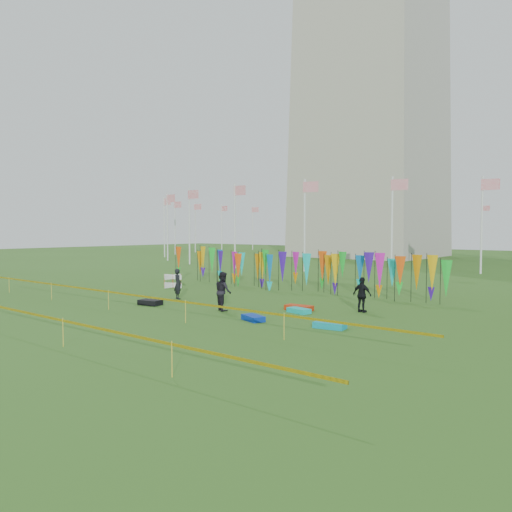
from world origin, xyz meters
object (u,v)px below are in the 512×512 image
Objects in this scene: box_kite at (173,281)px; person_left at (178,284)px; kite_bag_teal at (330,325)px; person_right at (362,295)px; person_mid at (223,291)px; kite_bag_blue at (253,318)px; kite_bag_red at (299,308)px; kite_bag_turquoise at (299,311)px; kite_bag_black at (150,302)px.

box_kite is 0.52× the size of person_left.
kite_bag_teal is (14.39, -5.04, -0.30)m from box_kite.
person_right is at bearing -4.43° from box_kite.
person_mid is 1.68× the size of kite_bag_blue.
person_mid is at bearing -139.28° from kite_bag_red.
kite_bag_turquoise is 0.73m from kite_bag_red.
kite_bag_black is at bearing 179.34° from kite_bag_blue.
kite_bag_teal is at bearing -168.56° from person_left.
kite_bag_turquoise is 7.35m from kite_bag_black.
box_kite is 0.54× the size of person_right.
person_left is at bearing 19.14° from person_right.
person_right reaches higher than kite_bag_red.
kite_bag_blue is (11.23, -5.64, -0.31)m from box_kite.
kite_bag_teal is (10.19, -1.72, -0.69)m from person_left.
person_mid is 5.87m from kite_bag_teal.
kite_bag_blue is 0.84× the size of kite_bag_red.
kite_bag_black is (-8.92, -4.51, -0.65)m from person_right.
kite_bag_blue is at bearing -26.67° from box_kite.
person_mid is at bearing -27.97° from box_kite.
person_mid is 2.96m from kite_bag_blue.
kite_bag_teal reaches higher than kite_bag_turquoise.
person_right is 5.22m from kite_bag_blue.
person_right is at bearing 27.29° from kite_bag_red.
kite_bag_turquoise is at bearing -156.01° from person_left.
kite_bag_turquoise is (11.58, -2.94, -0.31)m from box_kite.
person_left is 1.37× the size of kite_bag_teal.
person_left reaches higher than kite_bag_blue.
kite_bag_turquoise is at bearing -14.24° from box_kite.
person_left is (4.20, -3.32, 0.38)m from box_kite.
kite_bag_turquoise is 0.90× the size of kite_bag_teal.
kite_bag_teal is at bearing 3.11° from kite_bag_black.
kite_bag_blue is (-2.41, -4.58, -0.67)m from person_right.
person_right is 1.49× the size of kite_bag_blue.
kite_bag_red is 1.15× the size of kite_bag_black.
box_kite is 11.95m from kite_bag_turquoise.
kite_bag_red reaches higher than kite_bag_turquoise.
person_mid is (4.39, -1.23, 0.08)m from person_left.
kite_bag_blue is at bearing -174.14° from person_mid.
kite_bag_blue is at bearing -177.24° from person_left.
kite_bag_red is (11.17, -2.33, -0.30)m from box_kite.
person_right is (5.06, 3.50, -0.10)m from person_mid.
kite_bag_red is at bearing 32.93° from person_right.
person_mid is at bearing 14.61° from kite_bag_black.
person_mid is 1.62× the size of kite_bag_black.
kite_bag_black is at bearing -153.37° from kite_bag_red.
person_mid is 4.06m from kite_bag_black.
box_kite is at bearing 153.33° from kite_bag_blue.
person_mid is 6.15m from person_right.
kite_bag_blue is at bearing -89.00° from kite_bag_red.
kite_bag_black is 9.68m from kite_bag_teal.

